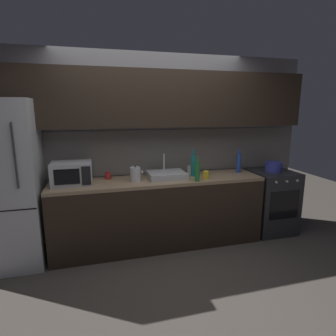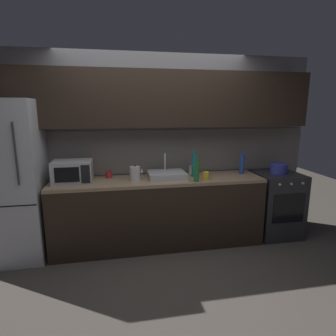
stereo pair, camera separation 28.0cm
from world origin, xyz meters
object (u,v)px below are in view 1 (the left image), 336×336
at_px(microwave, 72,173).
at_px(mug_red, 108,176).
at_px(kettle, 135,174).
at_px(mug_yellow, 206,175).
at_px(oven_range, 271,201).
at_px(refrigerator, 8,185).
at_px(wine_bottle_green, 197,171).
at_px(cooking_pot, 273,167).
at_px(mug_clear, 190,170).
at_px(wine_bottle_teal, 193,165).
at_px(wine_bottle_blue, 239,163).

distance_m(microwave, mug_red, 0.46).
bearing_deg(kettle, mug_yellow, -8.37).
bearing_deg(oven_range, microwave, 179.59).
height_order(refrigerator, mug_yellow, refrigerator).
bearing_deg(oven_range, mug_yellow, -172.27).
bearing_deg(wine_bottle_green, kettle, 164.55).
bearing_deg(cooking_pot, oven_range, -126.50).
bearing_deg(mug_clear, mug_red, -178.84).
relative_size(wine_bottle_green, wine_bottle_teal, 0.86).
xyz_separation_m(mug_yellow, cooking_pot, (1.10, 0.15, 0.02)).
relative_size(wine_bottle_teal, mug_yellow, 3.52).
bearing_deg(oven_range, refrigerator, 179.98).
xyz_separation_m(oven_range, mug_clear, (-1.20, 0.19, 0.50)).
relative_size(kettle, mug_yellow, 1.94).
xyz_separation_m(microwave, mug_clear, (1.54, 0.17, -0.08)).
height_order(wine_bottle_blue, mug_red, wine_bottle_blue).
height_order(wine_bottle_blue, mug_yellow, wine_bottle_blue).
relative_size(mug_red, cooking_pot, 0.38).
bearing_deg(mug_red, wine_bottle_blue, -3.01).
bearing_deg(mug_red, wine_bottle_green, -20.36).
bearing_deg(microwave, cooking_pot, -0.38).
relative_size(oven_range, wine_bottle_blue, 2.72).
xyz_separation_m(wine_bottle_teal, mug_clear, (0.01, 0.16, -0.10)).
height_order(refrigerator, wine_bottle_blue, refrigerator).
relative_size(microwave, mug_clear, 4.24).
bearing_deg(wine_bottle_green, mug_red, 159.64).
xyz_separation_m(mug_clear, cooking_pot, (1.20, -0.19, 0.02)).
distance_m(mug_yellow, mug_clear, 0.36).
distance_m(wine_bottle_teal, mug_clear, 0.19).
xyz_separation_m(refrigerator, oven_range, (3.42, -0.00, -0.49)).
relative_size(oven_range, mug_red, 9.99).
bearing_deg(wine_bottle_blue, wine_bottle_teal, -176.58).
bearing_deg(wine_bottle_green, oven_range, 10.14).
xyz_separation_m(oven_range, kettle, (-1.99, -0.02, 0.54)).
xyz_separation_m(wine_bottle_teal, cooking_pot, (1.21, -0.03, -0.08)).
relative_size(oven_range, wine_bottle_green, 2.90).
height_order(microwave, mug_clear, microwave).
height_order(mug_yellow, mug_clear, mug_clear).
height_order(wine_bottle_green, mug_red, wine_bottle_green).
bearing_deg(mug_red, kettle, -30.30).
relative_size(wine_bottle_blue, mug_yellow, 3.22).
distance_m(kettle, wine_bottle_teal, 0.78).
xyz_separation_m(kettle, wine_bottle_teal, (0.78, 0.06, 0.06)).
xyz_separation_m(oven_range, wine_bottle_blue, (-0.52, 0.08, 0.59)).
bearing_deg(oven_range, wine_bottle_green, -169.86).
xyz_separation_m(wine_bottle_green, mug_red, (-1.07, 0.40, -0.08)).
relative_size(kettle, wine_bottle_blue, 0.60).
bearing_deg(kettle, cooking_pot, 0.61).
relative_size(refrigerator, mug_yellow, 18.38).
bearing_deg(wine_bottle_blue, refrigerator, -178.50).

